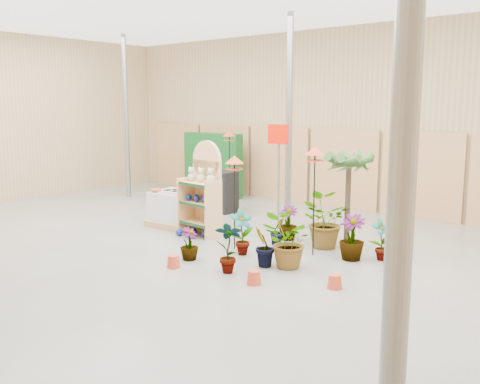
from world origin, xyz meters
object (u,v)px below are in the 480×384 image
object	(u,v)px
pallet_stack	(176,209)
display_shelf	(204,192)
potted_plant_2	(286,242)
bird_table_front	(234,163)

from	to	relation	value
pallet_stack	display_shelf	bearing A→B (deg)	-10.88
display_shelf	pallet_stack	bearing A→B (deg)	178.18
display_shelf	potted_plant_2	bearing A→B (deg)	-11.78
display_shelf	bird_table_front	distance (m)	1.46
display_shelf	pallet_stack	distance (m)	1.10
bird_table_front	potted_plant_2	bearing A→B (deg)	-14.42
potted_plant_2	pallet_stack	bearing A→B (deg)	165.17
potted_plant_2	display_shelf	bearing A→B (deg)	162.51
display_shelf	bird_table_front	size ratio (longest dim) A/B	1.11
pallet_stack	potted_plant_2	distance (m)	3.67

